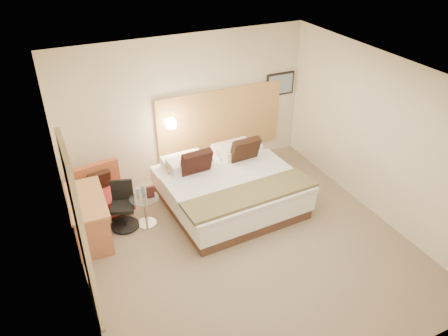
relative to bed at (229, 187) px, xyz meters
name	(u,v)px	position (x,y,z in m)	size (l,w,h in m)	color
floor	(246,245)	(-0.23, -1.10, -0.36)	(4.80, 5.00, 0.02)	#7A6952
ceiling	(251,79)	(-0.23, -1.10, 2.36)	(4.80, 5.00, 0.02)	white
wall_back	(185,107)	(-0.23, 1.41, 1.00)	(4.80, 0.02, 2.70)	beige
wall_front	(369,294)	(-0.23, -3.61, 1.00)	(4.80, 0.02, 2.70)	beige
wall_left	(72,215)	(-2.64, -1.10, 1.00)	(0.02, 5.00, 2.70)	beige
wall_right	(380,138)	(2.18, -1.10, 1.00)	(0.02, 5.00, 2.70)	beige
headboard_panel	(221,121)	(0.47, 1.37, 0.60)	(2.60, 0.04, 1.30)	tan
art_frame	(280,84)	(1.79, 1.38, 1.15)	(0.62, 0.03, 0.47)	black
art_canvas	(281,84)	(1.79, 1.36, 1.15)	(0.54, 0.01, 0.39)	gray
lamp_arm	(170,122)	(-0.58, 1.32, 0.80)	(0.02, 0.02, 0.12)	silver
lamp_shade	(171,124)	(-0.58, 1.26, 0.80)	(0.15, 0.15, 0.15)	#FFEDC6
curtain	(81,234)	(-2.59, -1.35, 0.87)	(0.06, 0.90, 2.42)	beige
bottle_a	(138,193)	(-1.57, 0.10, 0.27)	(0.06, 0.06, 0.19)	#89AED4
bottle_b	(143,190)	(-1.47, 0.14, 0.27)	(0.06, 0.06, 0.19)	#81A7C8
menu_folder	(150,192)	(-1.38, 0.03, 0.28)	(0.12, 0.05, 0.21)	#361616
bed	(229,187)	(0.00, 0.00, 0.00)	(2.29, 2.24, 1.07)	#492F24
lounge_chair	(104,194)	(-2.03, 0.73, -0.02)	(0.89, 0.81, 0.83)	tan
side_table	(145,210)	(-1.49, 0.06, -0.06)	(0.49, 0.49, 0.52)	silver
desk	(89,206)	(-2.35, 0.11, 0.24)	(0.59, 1.21, 0.75)	#C1814B
desk_chair	(123,209)	(-1.82, 0.17, -0.02)	(0.58, 0.58, 0.80)	black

